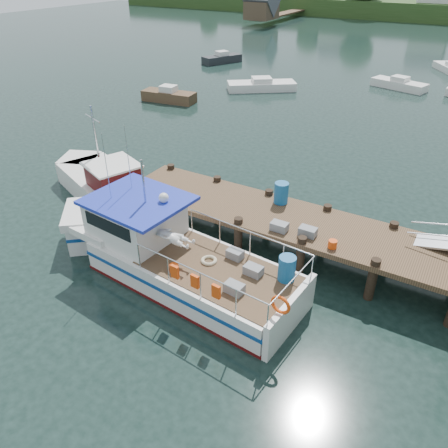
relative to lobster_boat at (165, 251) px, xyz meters
The scene contains 7 objects.
ground_plane 4.31m from the lobster_boat, 58.80° to the left, with size 160.00×160.00×0.00m, color black.
lobster_boat is the anchor object (origin of this frame).
work_boat 6.58m from the lobster_boat, 151.37° to the left, with size 8.06×4.86×4.32m.
moored_rowboat 21.77m from the lobster_boat, 126.42° to the left, with size 4.38×1.97×1.23m.
moored_a 25.63m from the lobster_boat, 108.69° to the left, with size 5.72×4.93×1.05m.
moored_b 30.77m from the lobster_boat, 86.74° to the left, with size 4.85×2.76×1.02m.
moored_e 36.13m from the lobster_boat, 117.60° to the left, with size 3.11×4.51×1.18m.
Camera 1 is at (6.01, -13.37, 9.82)m, focal length 35.00 mm.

